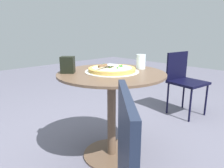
{
  "coord_description": "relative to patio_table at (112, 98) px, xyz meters",
  "views": [
    {
      "loc": [
        1.2,
        -1.18,
        1.1
      ],
      "look_at": [
        -0.02,
        0.03,
        0.65
      ],
      "focal_mm": 33.68,
      "sensor_mm": 36.0,
      "label": 1
    }
  ],
  "objects": [
    {
      "name": "napkin_dispenser",
      "position": [
        -0.23,
        -0.26,
        0.29
      ],
      "size": [
        0.13,
        0.13,
        0.13
      ],
      "primitive_type": "cube",
      "rotation": [
        0.0,
        0.0,
        0.77
      ],
      "color": "black",
      "rests_on": "patio_table"
    },
    {
      "name": "patio_table",
      "position": [
        0.0,
        0.0,
        0.0
      ],
      "size": [
        0.88,
        0.88,
        0.76
      ],
      "color": "brown",
      "rests_on": "ground"
    },
    {
      "name": "ground_plane",
      "position": [
        0.0,
        0.0,
        -0.54
      ],
      "size": [
        10.0,
        10.0,
        0.0
      ],
      "primitive_type": "plane",
      "color": "#5B5969"
    },
    {
      "name": "pizza_on_tray",
      "position": [
        -0.02,
        0.03,
        0.24
      ],
      "size": [
        0.45,
        0.45,
        0.05
      ],
      "color": "silver",
      "rests_on": "patio_table"
    },
    {
      "name": "drinking_cup",
      "position": [
        0.06,
        0.3,
        0.29
      ],
      "size": [
        0.08,
        0.08,
        0.13
      ],
      "primitive_type": "cylinder",
      "color": "silver",
      "rests_on": "patio_table"
    },
    {
      "name": "pizza_server",
      "position": [
        -0.04,
        -0.02,
        0.28
      ],
      "size": [
        0.1,
        0.22,
        0.02
      ],
      "color": "silver",
      "rests_on": "pizza_on_tray"
    },
    {
      "name": "patio_chair_far",
      "position": [
        -0.05,
        1.38,
        -0.05
      ],
      "size": [
        0.46,
        0.46,
        0.81
      ],
      "color": "black",
      "rests_on": "ground"
    }
  ]
}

